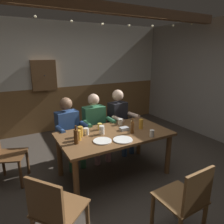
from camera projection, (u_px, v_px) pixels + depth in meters
ground_plane at (119, 178)px, 3.25m from camera, size 6.52×6.52×0.00m
back_wall_upper at (64, 55)px, 4.98m from camera, size 5.43×0.12×1.55m
back_wall_wainscot at (67, 107)px, 5.35m from camera, size 5.43×0.12×1.10m
ceiling_beam at (101, 7)px, 3.01m from camera, size 4.89×0.14×0.16m
dining_table at (114, 139)px, 3.20m from camera, size 1.72×0.96×0.73m
person_0 at (69, 128)px, 3.54m from camera, size 0.55×0.54×1.20m
person_1 at (96, 123)px, 3.77m from camera, size 0.54×0.53×1.21m
person_2 at (120, 118)px, 4.02m from camera, size 0.52×0.57×1.24m
chair_empty_near_right at (3, 154)px, 3.03m from camera, size 0.57×0.57×0.88m
chair_empty_near_left at (55, 212)px, 1.93m from camera, size 0.62×0.62×0.88m
chair_empty_far_end at (186, 200)px, 2.08m from camera, size 0.45×0.45×0.88m
table_candle at (132, 123)px, 3.50m from camera, size 0.04×0.04×0.08m
condiment_caddy at (124, 129)px, 3.27m from camera, size 0.14×0.10×0.05m
plate_0 at (123, 140)px, 2.90m from camera, size 0.28×0.28×0.01m
plate_1 at (102, 141)px, 2.86m from camera, size 0.26×0.26×0.01m
bottle_0 at (132, 127)px, 3.13m from camera, size 0.05×0.05×0.25m
bottle_1 at (76, 137)px, 2.77m from camera, size 0.06×0.06×0.26m
pint_glass_0 at (86, 131)px, 3.08m from camera, size 0.08×0.08×0.11m
pint_glass_1 at (78, 135)px, 2.89m from camera, size 0.08×0.08×0.15m
pint_glass_2 at (120, 122)px, 3.52m from camera, size 0.08×0.08×0.10m
pint_glass_3 at (152, 133)px, 3.01m from camera, size 0.07×0.07×0.11m
pint_glass_4 at (102, 130)px, 3.10m from camera, size 0.08×0.08×0.14m
pint_glass_5 at (80, 132)px, 3.01m from camera, size 0.08×0.08×0.15m
pint_glass_6 at (141, 124)px, 3.33m from camera, size 0.07×0.07×0.16m
pint_glass_7 at (100, 126)px, 3.29m from camera, size 0.07×0.07×0.11m
wall_dart_cabinet at (44, 75)px, 4.75m from camera, size 0.56×0.15×0.70m
string_lights at (102, 21)px, 3.02m from camera, size 3.84×0.04×0.15m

